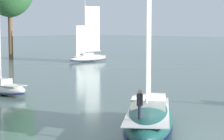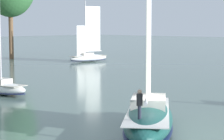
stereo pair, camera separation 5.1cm
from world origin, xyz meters
The scene contains 3 objects.
ground_plane centered at (0.00, 0.00, 0.00)m, with size 400.00×400.00×0.00m, color slate.
sailboat_main centered at (0.01, 0.01, 1.16)m, with size 10.59×8.59×14.80m.
sailboat_moored_mid_channel centered at (35.11, 39.88, 0.90)m, with size 8.31×3.72×11.04m.
Camera 1 is at (-21.34, -15.85, 6.68)m, focal length 70.00 mm.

